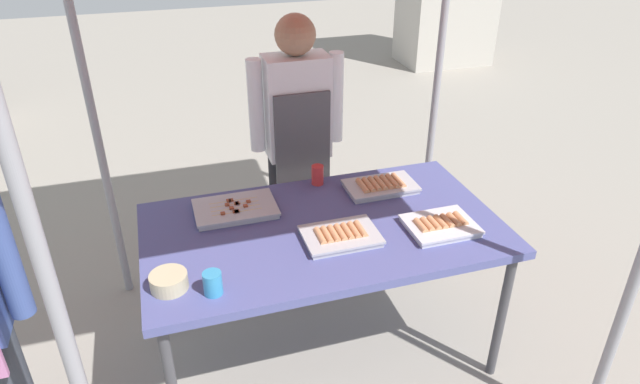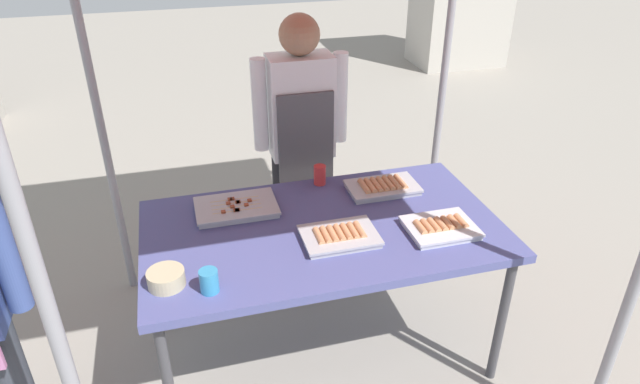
% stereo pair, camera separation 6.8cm
% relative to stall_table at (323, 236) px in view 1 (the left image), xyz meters
% --- Properties ---
extents(ground_plane, '(18.00, 18.00, 0.00)m').
position_rel_stall_table_xyz_m(ground_plane, '(0.00, 0.00, -0.70)').
color(ground_plane, gray).
extents(stall_table, '(1.60, 0.90, 0.75)m').
position_rel_stall_table_xyz_m(stall_table, '(0.00, 0.00, 0.00)').
color(stall_table, '#4C518C').
rests_on(stall_table, ground).
extents(tray_grilled_sausages, '(0.33, 0.23, 0.05)m').
position_rel_stall_table_xyz_m(tray_grilled_sausages, '(0.04, -0.12, 0.07)').
color(tray_grilled_sausages, '#ADADB2').
rests_on(tray_grilled_sausages, stall_table).
extents(tray_meat_skewers, '(0.38, 0.25, 0.04)m').
position_rel_stall_table_xyz_m(tray_meat_skewers, '(-0.36, 0.24, 0.07)').
color(tray_meat_skewers, '#ADADB2').
rests_on(tray_meat_skewers, stall_table).
extents(tray_pork_links, '(0.30, 0.24, 0.05)m').
position_rel_stall_table_xyz_m(tray_pork_links, '(0.49, -0.18, 0.07)').
color(tray_pork_links, silver).
rests_on(tray_pork_links, stall_table).
extents(tray_spring_rolls, '(0.35, 0.21, 0.05)m').
position_rel_stall_table_xyz_m(tray_spring_rolls, '(0.38, 0.24, 0.07)').
color(tray_spring_rolls, '#ADADB2').
rests_on(tray_spring_rolls, stall_table).
extents(condiment_bowl, '(0.14, 0.14, 0.06)m').
position_rel_stall_table_xyz_m(condiment_bowl, '(-0.69, -0.24, 0.08)').
color(condiment_bowl, '#BFB28C').
rests_on(condiment_bowl, stall_table).
extents(drink_cup_near_edge, '(0.06, 0.06, 0.10)m').
position_rel_stall_table_xyz_m(drink_cup_near_edge, '(0.09, 0.39, 0.10)').
color(drink_cup_near_edge, red).
rests_on(drink_cup_near_edge, stall_table).
extents(drink_cup_by_wok, '(0.07, 0.07, 0.09)m').
position_rel_stall_table_xyz_m(drink_cup_by_wok, '(-0.53, -0.32, 0.10)').
color(drink_cup_by_wok, '#338CBF').
rests_on(drink_cup_by_wok, stall_table).
extents(vendor_woman, '(0.52, 0.23, 1.54)m').
position_rel_stall_table_xyz_m(vendor_woman, '(0.07, 0.71, 0.21)').
color(vendor_woman, black).
rests_on(vendor_woman, ground).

